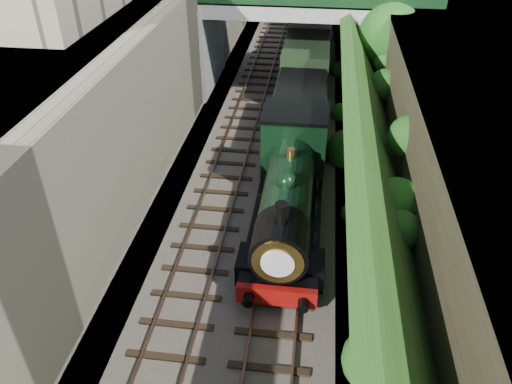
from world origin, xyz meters
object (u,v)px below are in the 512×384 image
tree (392,39)px  tender (299,117)px  road_bridge (304,29)px  locomotive (289,190)px

tree → tender: 6.97m
tree → tender: (-4.71, -4.15, -3.03)m
tender → road_bridge: bearing=92.0°
road_bridge → tree: size_ratio=2.42×
tree → tender: size_ratio=1.10×
road_bridge → tender: road_bridge is taller
road_bridge → locomotive: (0.26, -14.73, -2.18)m
tree → locomotive: size_ratio=0.65×
tree → locomotive: 12.74m
road_bridge → tender: (0.26, -7.37, -2.46)m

